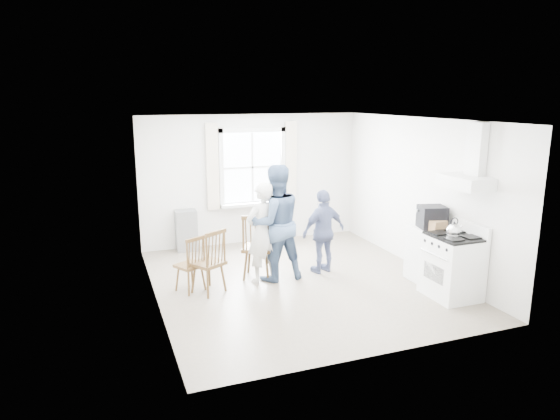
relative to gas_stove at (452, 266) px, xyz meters
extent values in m
cube|color=#7A6D5E|center=(-1.91, 1.35, -0.49)|extent=(4.62, 5.12, 0.02)
cube|color=beige|center=(-1.91, 3.87, 0.82)|extent=(4.62, 0.04, 2.64)
cube|color=beige|center=(-1.91, -1.17, 0.82)|extent=(4.62, 0.04, 2.64)
cube|color=beige|center=(-4.18, 1.35, 0.82)|extent=(0.04, 5.12, 2.64)
cube|color=beige|center=(0.36, 1.35, 0.82)|extent=(0.04, 5.12, 2.64)
cube|color=white|center=(-1.91, 1.35, 2.13)|extent=(4.62, 5.12, 0.02)
cube|color=white|center=(-1.91, 3.83, 1.07)|extent=(1.20, 0.02, 1.40)
cube|color=silver|center=(-1.91, 3.80, 1.81)|extent=(1.38, 0.09, 0.09)
cube|color=silver|center=(-1.91, 3.80, 0.32)|extent=(1.38, 0.09, 0.09)
cube|color=silver|center=(-2.56, 3.80, 1.07)|extent=(0.09, 0.09, 1.58)
cube|color=silver|center=(-1.27, 3.80, 1.07)|extent=(0.09, 0.09, 1.58)
cube|color=silver|center=(-1.91, 3.73, 0.34)|extent=(1.38, 0.24, 0.06)
cube|color=beige|center=(-2.73, 3.79, 1.12)|extent=(0.24, 0.05, 1.70)
cube|color=beige|center=(-1.09, 3.79, 1.12)|extent=(0.24, 0.05, 1.70)
cube|color=silver|center=(0.11, 0.00, 1.26)|extent=(0.45, 0.76, 0.18)
cube|color=silver|center=(0.26, 0.00, 1.73)|extent=(0.14, 0.30, 0.76)
cube|color=gray|center=(-3.31, 3.68, -0.08)|extent=(0.40, 0.30, 0.80)
cube|color=white|center=(-0.01, 0.00, -0.02)|extent=(0.65, 0.76, 0.92)
cube|color=black|center=(-0.01, 0.00, 0.45)|extent=(0.61, 0.72, 0.03)
cube|color=white|center=(0.29, 0.00, 0.54)|extent=(0.06, 0.76, 0.20)
cylinder|color=silver|center=(-0.35, 0.00, 0.22)|extent=(0.02, 0.61, 0.02)
sphere|color=silver|center=(-0.09, -0.07, 0.57)|extent=(0.21, 0.21, 0.21)
cylinder|color=silver|center=(-0.09, -0.07, 0.51)|extent=(0.19, 0.19, 0.04)
torus|color=black|center=(-0.09, -0.07, 0.70)|extent=(0.13, 0.02, 0.13)
cube|color=silver|center=(0.07, 0.70, -0.03)|extent=(0.50, 0.55, 0.90)
cube|color=black|center=(0.07, 0.64, 0.51)|extent=(0.47, 0.45, 0.19)
cube|color=black|center=(0.07, 0.64, 0.69)|extent=(0.47, 0.45, 0.17)
cube|color=olive|center=(0.04, 0.47, 0.50)|extent=(0.27, 0.21, 0.16)
cube|color=#452E16|center=(-3.37, 1.43, -0.02)|extent=(0.58, 0.57, 0.05)
cube|color=#452E16|center=(-3.27, 1.28, 0.25)|extent=(0.38, 0.27, 0.55)
cylinder|color=#452E16|center=(-3.37, 1.43, -0.26)|extent=(0.04, 0.04, 0.44)
cube|color=#452E16|center=(-2.46, 1.79, 0.02)|extent=(0.62, 0.61, 0.06)
cube|color=#452E16|center=(-2.55, 1.61, 0.32)|extent=(0.43, 0.27, 0.60)
cylinder|color=#452E16|center=(-2.46, 1.79, -0.24)|extent=(0.04, 0.04, 0.48)
cube|color=#452E16|center=(-3.62, 1.60, -0.08)|extent=(0.51, 0.50, 0.05)
cube|color=#452E16|center=(-3.54, 1.45, 0.17)|extent=(0.34, 0.22, 0.49)
cylinder|color=#452E16|center=(-3.62, 1.60, -0.29)|extent=(0.03, 0.03, 0.39)
imported|color=silver|center=(-2.44, 1.58, 0.33)|extent=(0.75, 0.75, 1.64)
imported|color=#445A7E|center=(-2.21, 1.62, 0.46)|extent=(0.96, 0.96, 1.90)
imported|color=navy|center=(-1.34, 1.65, 0.23)|extent=(1.00, 1.00, 1.43)
imported|color=#327238|center=(-1.36, 3.71, 0.54)|extent=(0.22, 0.22, 0.34)
camera|label=1|loc=(-4.85, -5.70, 2.46)|focal=32.00mm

